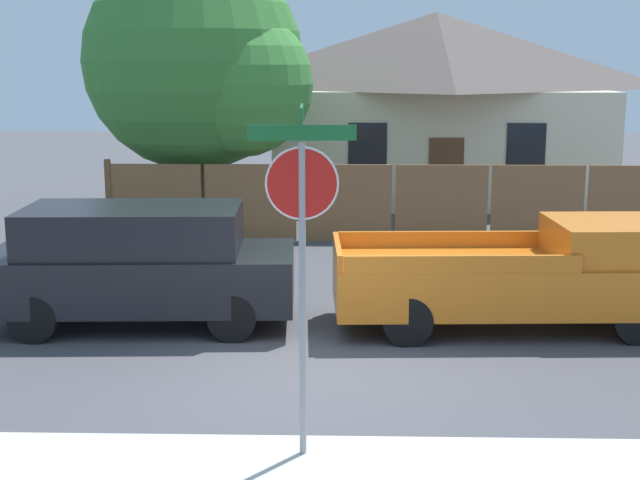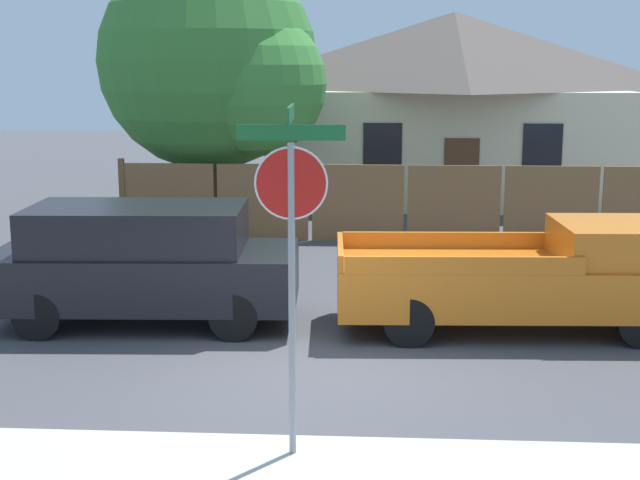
# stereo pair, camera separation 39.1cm
# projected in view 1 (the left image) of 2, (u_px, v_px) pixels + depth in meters

# --- Properties ---
(ground_plane) EXTENTS (80.00, 80.00, 0.00)m
(ground_plane) POSITION_uv_depth(u_px,v_px,m) (315.00, 372.00, 11.49)
(ground_plane) COLOR #47474C
(wooden_fence) EXTENTS (14.93, 0.12, 1.81)m
(wooden_fence) POSITION_uv_depth(u_px,v_px,m) (441.00, 203.00, 19.68)
(wooden_fence) COLOR brown
(wooden_fence) RESTS_ON ground
(house) EXTENTS (9.81, 7.18, 5.34)m
(house) POSITION_uv_depth(u_px,v_px,m) (435.00, 102.00, 26.09)
(house) COLOR beige
(house) RESTS_ON ground
(oak_tree) EXTENTS (5.43, 5.17, 6.54)m
(oak_tree) POSITION_uv_depth(u_px,v_px,m) (203.00, 66.00, 20.82)
(oak_tree) COLOR brown
(oak_tree) RESTS_ON ground
(red_suv) EXTENTS (4.64, 2.11, 1.82)m
(red_suv) POSITION_uv_depth(u_px,v_px,m) (140.00, 262.00, 13.38)
(red_suv) COLOR black
(red_suv) RESTS_ON ground
(orange_pickup) EXTENTS (5.35, 2.11, 1.62)m
(orange_pickup) POSITION_uv_depth(u_px,v_px,m) (527.00, 276.00, 13.27)
(orange_pickup) COLOR orange
(orange_pickup) RESTS_ON ground
(stop_sign) EXTENTS (1.05, 0.94, 3.53)m
(stop_sign) POSITION_uv_depth(u_px,v_px,m) (302.00, 220.00, 8.64)
(stop_sign) COLOR gray
(stop_sign) RESTS_ON ground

